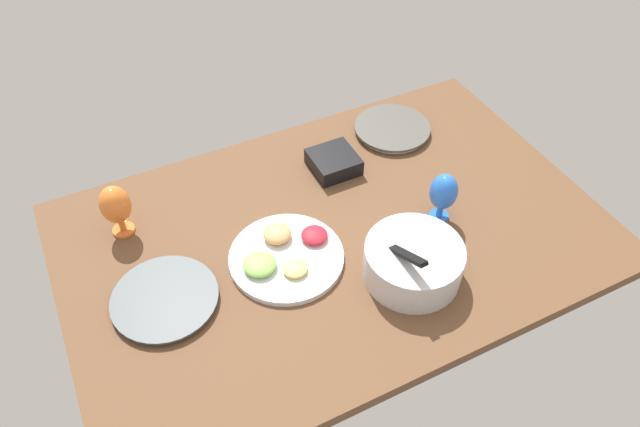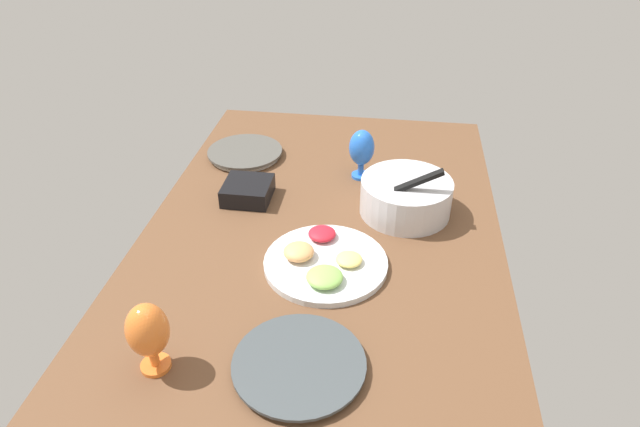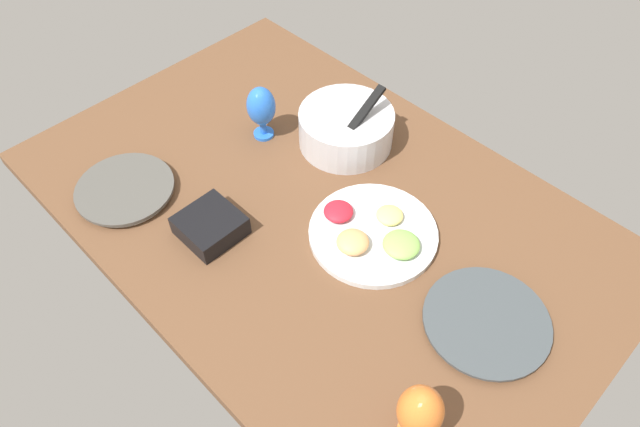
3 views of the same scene
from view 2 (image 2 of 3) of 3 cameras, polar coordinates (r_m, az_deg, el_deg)
The scene contains 8 objects.
ground_plane at distance 164.99cm, azimuth 0.25°, elevation -2.02°, with size 160.00×104.00×4.00cm, color brown.
dinner_plate_left at distance 203.10cm, azimuth -7.71°, elevation 6.18°, with size 26.83×26.83×2.43cm.
dinner_plate_right at distance 123.93cm, azimuth -2.17°, elevation -15.30°, with size 29.14×29.14×2.13cm.
mixing_bowl at distance 169.54cm, azimuth 8.82°, elevation 1.84°, with size 27.53×27.53×17.98cm.
fruit_platter at distance 148.68cm, azimuth 0.41°, elevation -4.94°, with size 33.27×33.27×5.44cm.
hurricane_glass_orange at distance 122.42cm, azimuth -17.27°, elevation -11.54°, with size 8.98×8.98×17.58cm.
hurricane_glass_blue at distance 184.45cm, azimuth 4.30°, elevation 6.62°, with size 8.44×8.44×17.17cm.
square_bowl_black at distance 177.10cm, azimuth -7.44°, elevation 2.44°, with size 14.71×14.71×5.68cm.
Camera 2 is at (132.23, 18.02, 95.00)cm, focal length 31.13 mm.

